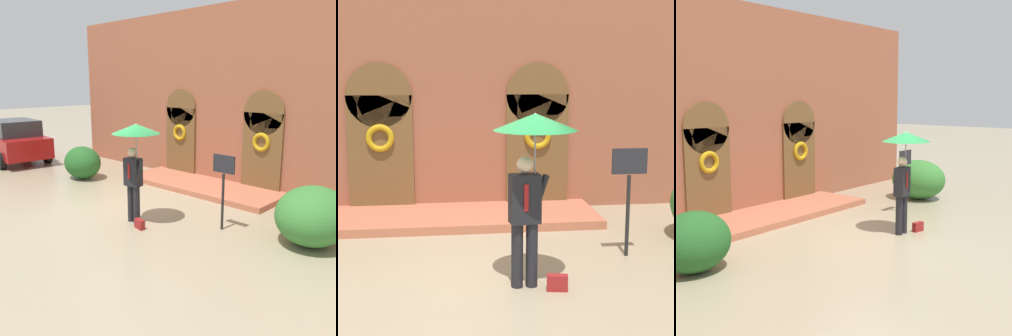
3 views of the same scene
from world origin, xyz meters
The scene contains 5 objects.
ground_plane centered at (0.00, 0.00, 0.00)m, with size 80.00×80.00×0.00m, color tan.
building_facade centered at (0.00, 4.15, 2.68)m, with size 14.00×2.30×5.60m.
person_with_umbrella centered at (0.76, -0.35, 1.91)m, with size 1.10×1.10×2.36m.
handbag centered at (1.08, -0.55, 0.11)m, with size 0.28×0.12×0.22m, color maroon.
sign_post centered at (2.47, 0.71, 1.16)m, with size 0.56×0.06×1.72m.
Camera 2 is at (-0.48, -7.50, 2.95)m, focal length 60.00 mm.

